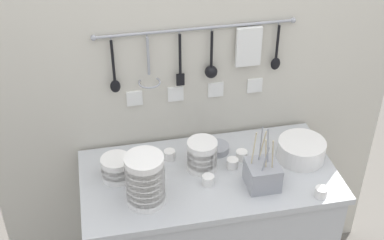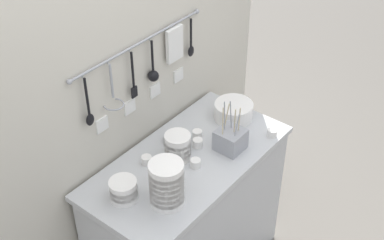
{
  "view_description": "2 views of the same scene",
  "coord_description": "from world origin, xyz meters",
  "views": [
    {
      "loc": [
        -0.43,
        -1.71,
        2.36
      ],
      "look_at": [
        -0.07,
        0.02,
        1.14
      ],
      "focal_mm": 50.0,
      "sensor_mm": 36.0,
      "label": 1
    },
    {
      "loc": [
        -1.55,
        -1.26,
        2.59
      ],
      "look_at": [
        0.04,
        0.0,
        1.08
      ],
      "focal_mm": 50.0,
      "sensor_mm": 36.0,
      "label": 2
    }
  ],
  "objects": [
    {
      "name": "cup_edge_far",
      "position": [
        0.41,
        -0.23,
        0.88
      ],
      "size": [
        0.05,
        0.05,
        0.04
      ],
      "color": "white",
      "rests_on": "counter"
    },
    {
      "name": "back_wall",
      "position": [
        0.0,
        0.31,
        0.99
      ],
      "size": [
        1.9,
        0.11,
        1.98
      ],
      "color": "beige",
      "rests_on": "ground"
    },
    {
      "name": "cutlery_caddy",
      "position": [
        0.2,
        -0.11,
        0.92
      ],
      "size": [
        0.13,
        0.13,
        0.27
      ],
      "color": "#93969E",
      "rests_on": "counter"
    },
    {
      "name": "cup_centre",
      "position": [
        -0.15,
        0.14,
        0.88
      ],
      "size": [
        0.05,
        0.05,
        0.04
      ],
      "color": "white",
      "rests_on": "counter"
    },
    {
      "name": "plate_stack",
      "position": [
        0.42,
        0.02,
        0.91
      ],
      "size": [
        0.21,
        0.21,
        0.09
      ],
      "color": "white",
      "rests_on": "counter"
    },
    {
      "name": "bowl_stack_nested_right",
      "position": [
        -0.29,
        -0.11,
        0.97
      ],
      "size": [
        0.16,
        0.16,
        0.22
      ],
      "color": "white",
      "rests_on": "counter"
    },
    {
      "name": "cup_by_caddy",
      "position": [
        0.11,
        0.02,
        0.88
      ],
      "size": [
        0.05,
        0.05,
        0.04
      ],
      "color": "white",
      "rests_on": "counter"
    },
    {
      "name": "bowl_stack_tall_left",
      "position": [
        -0.02,
        0.05,
        0.93
      ],
      "size": [
        0.13,
        0.13,
        0.14
      ],
      "color": "white",
      "rests_on": "counter"
    },
    {
      "name": "steel_mixing_bowl",
      "position": [
        0.07,
        0.15,
        0.88
      ],
      "size": [
        0.11,
        0.11,
        0.03
      ],
      "color": "#93969E",
      "rests_on": "counter"
    },
    {
      "name": "cup_front_right",
      "position": [
        0.16,
        0.07,
        0.88
      ],
      "size": [
        0.05,
        0.05,
        0.04
      ],
      "color": "white",
      "rests_on": "counter"
    },
    {
      "name": "bowl_stack_back_corner",
      "position": [
        -0.39,
        0.05,
        0.91
      ],
      "size": [
        0.13,
        0.13,
        0.1
      ],
      "color": "white",
      "rests_on": "counter"
    },
    {
      "name": "cup_beside_plates",
      "position": [
        -0.02,
        -0.06,
        0.88
      ],
      "size": [
        0.05,
        0.05,
        0.04
      ],
      "color": "white",
      "rests_on": "counter"
    }
  ]
}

